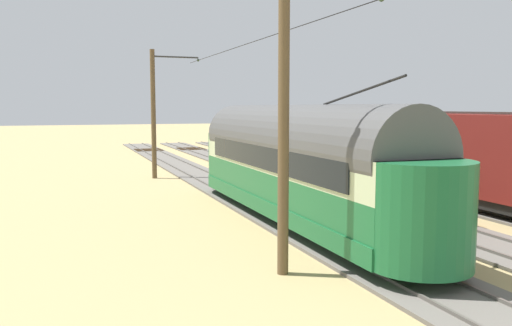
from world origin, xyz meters
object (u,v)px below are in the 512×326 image
object	(u,v)px
vintage_streetcar	(295,162)
flatcar_far_siding	(333,178)
coach_adjacent	(500,159)
switch_stand	(329,157)
catenary_pole_mid_near	(286,118)
catenary_pole_foreground	(155,112)

from	to	relation	value
vintage_streetcar	flatcar_far_siding	distance (m)	6.43
coach_adjacent	switch_stand	xyz separation A→B (m)	(-1.34, -16.57, -1.46)
catenary_pole_mid_near	switch_stand	distance (m)	24.19
vintage_streetcar	catenary_pole_mid_near	size ratio (longest dim) A/B	2.19
switch_stand	catenary_pole_foreground	bearing A→B (deg)	6.33
vintage_streetcar	catenary_pole_mid_near	bearing A→B (deg)	62.89
coach_adjacent	switch_stand	world-z (taller)	coach_adjacent
vintage_streetcar	catenary_pole_foreground	bearing A→B (deg)	-79.21
catenary_pole_foreground	catenary_pole_mid_near	size ratio (longest dim) A/B	1.00
vintage_streetcar	switch_stand	size ratio (longest dim) A/B	13.42
catenary_pole_foreground	switch_stand	bearing A→B (deg)	-173.67
catenary_pole_mid_near	switch_stand	world-z (taller)	catenary_pole_mid_near
catenary_pole_foreground	switch_stand	distance (m)	12.83
coach_adjacent	catenary_pole_mid_near	xyz separation A→B (m)	(10.99, 3.98, 1.79)
coach_adjacent	catenary_pole_foreground	distance (m)	18.84
flatcar_far_siding	catenary_pole_foreground	world-z (taller)	catenary_pole_foreground
catenary_pole_mid_near	flatcar_far_siding	bearing A→B (deg)	-124.59
catenary_pole_foreground	catenary_pole_mid_near	world-z (taller)	same
coach_adjacent	flatcar_far_siding	bearing A→B (deg)	-54.84
vintage_streetcar	switch_stand	distance (m)	18.21
coach_adjacent	catenary_pole_foreground	bearing A→B (deg)	-54.12
flatcar_far_siding	catenary_pole_mid_near	size ratio (longest dim) A/B	1.98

